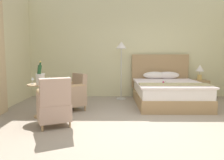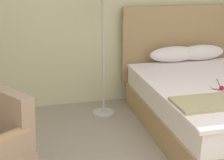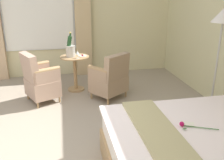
% 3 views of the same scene
% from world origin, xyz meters
% --- Properties ---
extents(ground_plane, '(7.94, 7.94, 0.00)m').
position_xyz_m(ground_plane, '(0.00, 0.00, 0.00)').
color(ground_plane, gray).
extents(wall_headboard_side, '(6.56, 0.12, 3.08)m').
position_xyz_m(wall_headboard_side, '(0.00, 3.11, 1.54)').
color(wall_headboard_side, beige).
rests_on(wall_headboard_side, ground).
extents(bed, '(1.74, 2.14, 1.32)m').
position_xyz_m(bed, '(0.82, 1.96, 0.34)').
color(bed, '#A68257').
rests_on(bed, ground).
extents(nightstand, '(0.49, 0.43, 0.57)m').
position_xyz_m(nightstand, '(1.95, 2.68, 0.28)').
color(nightstand, '#A68257').
rests_on(nightstand, ground).
extents(bedside_lamp, '(0.24, 0.24, 0.46)m').
position_xyz_m(bedside_lamp, '(1.95, 2.68, 0.88)').
color(bedside_lamp, tan).
rests_on(bedside_lamp, nightstand).
extents(floor_lamp_brass, '(0.32, 0.32, 1.69)m').
position_xyz_m(floor_lamp_brass, '(-0.39, 2.60, 1.40)').
color(floor_lamp_brass, '#B8B6B0').
rests_on(floor_lamp_brass, ground).
extents(side_table_round, '(0.56, 0.56, 0.70)m').
position_xyz_m(side_table_round, '(-2.12, 0.68, 0.43)').
color(side_table_round, '#A68257').
rests_on(side_table_round, ground).
extents(champagne_bucket, '(0.19, 0.19, 0.48)m').
position_xyz_m(champagne_bucket, '(-2.12, 0.61, 0.85)').
color(champagne_bucket, '#BBB9B2').
rests_on(champagne_bucket, side_table_round).
extents(wine_glass_near_bucket, '(0.07, 0.07, 0.14)m').
position_xyz_m(wine_glass_near_bucket, '(-1.96, 0.74, 0.80)').
color(wine_glass_near_bucket, white).
rests_on(wine_glass_near_bucket, side_table_round).
extents(wine_glass_near_edge, '(0.07, 0.07, 0.15)m').
position_xyz_m(wine_glass_near_edge, '(-2.30, 0.68, 0.80)').
color(wine_glass_near_edge, white).
rests_on(wine_glass_near_edge, side_table_round).
extents(snack_plate, '(0.16, 0.16, 0.04)m').
position_xyz_m(snack_plate, '(-2.11, 0.84, 0.71)').
color(snack_plate, white).
rests_on(snack_plate, side_table_round).
extents(armchair_by_window, '(0.76, 0.77, 0.87)m').
position_xyz_m(armchair_by_window, '(-1.57, 1.28, 0.39)').
color(armchair_by_window, '#A68257').
rests_on(armchair_by_window, ground).
extents(armchair_facing_bed, '(0.71, 0.70, 0.91)m').
position_xyz_m(armchair_facing_bed, '(-1.68, 0.03, 0.40)').
color(armchair_facing_bed, '#A68257').
rests_on(armchair_facing_bed, ground).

